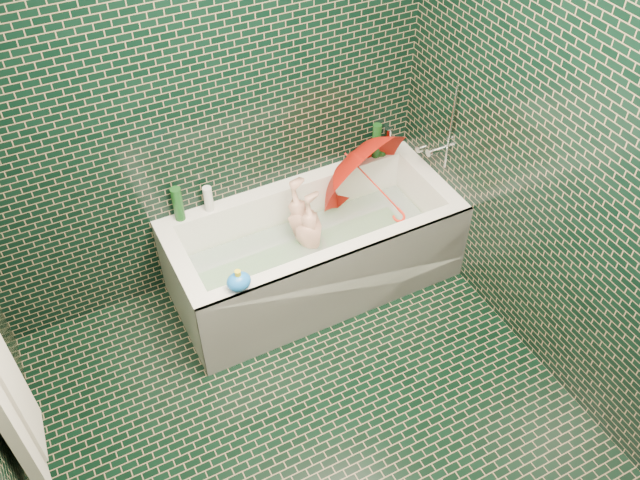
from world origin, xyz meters
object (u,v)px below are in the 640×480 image
child (310,240)px  umbrella (376,185)px  bathtub (315,258)px  bath_toy (239,281)px  rubber_duck (384,148)px

child → umbrella: (0.46, 0.01, 0.24)m
bathtub → bath_toy: bath_toy is taller
bathtub → umbrella: (0.45, 0.08, 0.34)m
bathtub → bath_toy: 0.78m
umbrella → bath_toy: size_ratio=3.93×
bath_toy → bathtub: bearing=6.6°
bathtub → child: bearing=93.5°
bathtub → bath_toy: size_ratio=10.71×
bathtub → rubber_duck: bearing=27.3°
rubber_duck → bathtub: bearing=-147.7°
child → rubber_duck: (0.67, 0.28, 0.28)m
umbrella → rubber_duck: umbrella is taller
child → rubber_duck: 0.78m
child → umbrella: bearing=88.3°
bathtub → rubber_duck: (0.67, 0.34, 0.38)m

